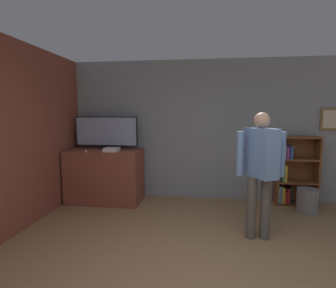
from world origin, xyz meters
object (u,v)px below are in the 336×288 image
Objects in this scene: person at (260,165)px; waste_bin at (307,201)px; bookshelf at (292,172)px; television at (106,132)px; game_console at (112,150)px.

person is 4.10× the size of waste_bin.
person reaches higher than bookshelf.
television reaches higher than game_console.
person is at bearing -121.15° from bookshelf.
bookshelf is (3.27, 0.48, -0.42)m from game_console.
waste_bin is (3.61, -0.25, -1.11)m from television.
game_console is 3.50m from waste_bin.
television is 4.70× the size of game_console.
bookshelf is at bearing 8.38° from game_console.
person is at bearing -134.14° from waste_bin.
person is at bearing -26.79° from television.
television is at bearing 175.99° from waste_bin.
game_console is 3.33m from bookshelf.
television is 2.94× the size of waste_bin.
bookshelf is at bearing 2.78° from television.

